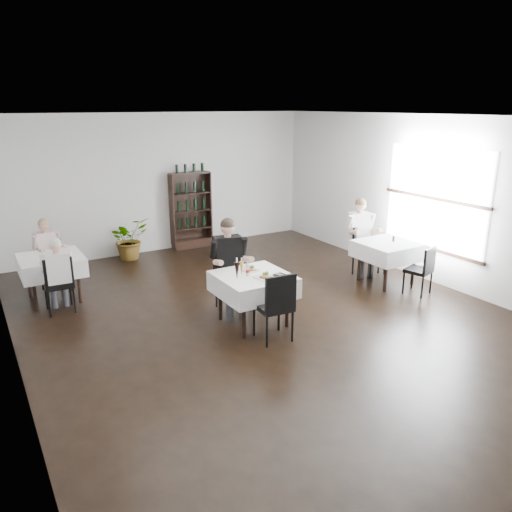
# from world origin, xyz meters

# --- Properties ---
(room_shell) EXTENTS (9.00, 9.00, 9.00)m
(room_shell) POSITION_xyz_m (0.00, 0.00, 1.50)
(room_shell) COLOR black
(room_shell) RESTS_ON ground
(window_right) EXTENTS (0.06, 2.30, 1.85)m
(window_right) POSITION_xyz_m (3.48, 0.00, 1.50)
(window_right) COLOR white
(window_right) RESTS_ON room_shell
(wine_shelf) EXTENTS (0.90, 0.28, 1.75)m
(wine_shelf) POSITION_xyz_m (0.60, 4.31, 0.85)
(wine_shelf) COLOR black
(wine_shelf) RESTS_ON ground
(main_table) EXTENTS (1.03, 1.03, 0.77)m
(main_table) POSITION_xyz_m (-0.30, 0.00, 0.62)
(main_table) COLOR black
(main_table) RESTS_ON ground
(left_table) EXTENTS (0.98, 0.98, 0.77)m
(left_table) POSITION_xyz_m (-2.70, 2.50, 0.62)
(left_table) COLOR black
(left_table) RESTS_ON ground
(right_table) EXTENTS (0.98, 0.98, 0.77)m
(right_table) POSITION_xyz_m (2.70, 0.30, 0.62)
(right_table) COLOR black
(right_table) RESTS_ON ground
(potted_tree) EXTENTS (0.98, 0.92, 0.88)m
(potted_tree) POSITION_xyz_m (-0.90, 4.16, 0.44)
(potted_tree) COLOR #226021
(potted_tree) RESTS_ON ground
(main_chair_far) EXTENTS (0.48, 0.48, 1.02)m
(main_chair_far) POSITION_xyz_m (-0.29, 0.73, 0.58)
(main_chair_far) COLOR black
(main_chair_far) RESTS_ON ground
(main_chair_near) EXTENTS (0.49, 0.50, 1.00)m
(main_chair_near) POSITION_xyz_m (-0.33, -0.67, 0.57)
(main_chair_near) COLOR black
(main_chair_near) RESTS_ON ground
(left_chair_far) EXTENTS (0.54, 0.54, 0.96)m
(left_chair_far) POSITION_xyz_m (-2.59, 3.07, 0.55)
(left_chair_far) COLOR black
(left_chair_far) RESTS_ON ground
(left_chair_near) EXTENTS (0.44, 0.44, 0.93)m
(left_chair_near) POSITION_xyz_m (-2.70, 1.88, 0.53)
(left_chair_near) COLOR black
(left_chair_near) RESTS_ON ground
(right_chair_far) EXTENTS (0.55, 0.56, 0.93)m
(right_chair_far) POSITION_xyz_m (2.70, 0.93, 0.53)
(right_chair_far) COLOR black
(right_chair_far) RESTS_ON ground
(right_chair_near) EXTENTS (0.49, 0.49, 0.86)m
(right_chair_near) POSITION_xyz_m (2.79, -0.46, 0.49)
(right_chair_near) COLOR black
(right_chair_near) RESTS_ON ground
(diner_main) EXTENTS (0.61, 0.63, 1.51)m
(diner_main) POSITION_xyz_m (-0.40, 0.54, 0.88)
(diner_main) COLOR #393940
(diner_main) RESTS_ON ground
(diner_left_far) EXTENTS (0.53, 0.56, 1.27)m
(diner_left_far) POSITION_xyz_m (-2.64, 3.13, 0.74)
(diner_left_far) COLOR #393940
(diner_left_far) RESTS_ON ground
(diner_left_near) EXTENTS (0.48, 0.48, 1.24)m
(diner_left_near) POSITION_xyz_m (-2.70, 1.89, 0.72)
(diner_left_near) COLOR #393940
(diner_left_near) RESTS_ON ground
(diner_right_far) EXTENTS (0.61, 0.64, 1.47)m
(diner_right_far) POSITION_xyz_m (2.65, 0.97, 0.85)
(diner_right_far) COLOR #393940
(diner_right_far) RESTS_ON ground
(plate_far) EXTENTS (0.25, 0.25, 0.07)m
(plate_far) POSITION_xyz_m (-0.24, 0.18, 0.79)
(plate_far) COLOR white
(plate_far) RESTS_ON main_table
(plate_near) EXTENTS (0.28, 0.28, 0.08)m
(plate_near) POSITION_xyz_m (-0.22, -0.21, 0.79)
(plate_near) COLOR white
(plate_near) RESTS_ON main_table
(pilsner_dark) EXTENTS (0.08, 0.08, 0.32)m
(pilsner_dark) POSITION_xyz_m (-0.60, -0.06, 0.90)
(pilsner_dark) COLOR black
(pilsner_dark) RESTS_ON main_table
(pilsner_lager) EXTENTS (0.06, 0.06, 0.28)m
(pilsner_lager) POSITION_xyz_m (-0.47, 0.04, 0.88)
(pilsner_lager) COLOR gold
(pilsner_lager) RESTS_ON main_table
(coke_bottle) EXTENTS (0.06, 0.06, 0.22)m
(coke_bottle) POSITION_xyz_m (-0.39, -0.00, 0.86)
(coke_bottle) COLOR silver
(coke_bottle) RESTS_ON main_table
(napkin_cutlery) EXTENTS (0.23, 0.22, 0.02)m
(napkin_cutlery) POSITION_xyz_m (0.01, -0.22, 0.78)
(napkin_cutlery) COLOR black
(napkin_cutlery) RESTS_ON main_table
(pepper_mill) EXTENTS (0.05, 0.05, 0.11)m
(pepper_mill) POSITION_xyz_m (2.82, 0.29, 0.82)
(pepper_mill) COLOR black
(pepper_mill) RESTS_ON right_table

